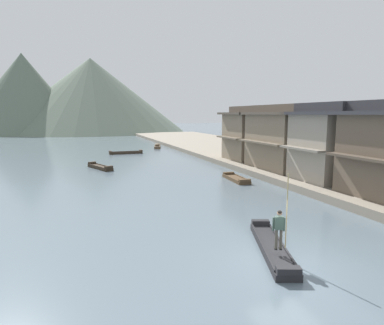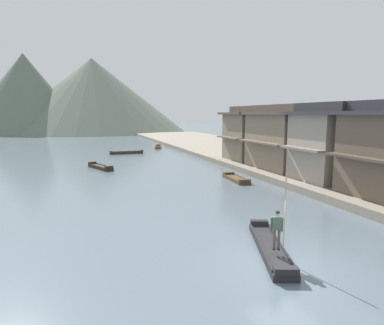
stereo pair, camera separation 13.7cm
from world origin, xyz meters
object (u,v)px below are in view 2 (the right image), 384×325
(boat_moored_nearest, at_px, (126,153))
(boat_moored_second, at_px, (158,146))
(boat_foreground_poled, at_px, (270,247))
(boat_moored_far, at_px, (236,179))
(house_waterfront_second, at_px, (327,143))
(house_waterfront_narrow, at_px, (253,134))
(boatman_person, at_px, (278,225))
(boat_moored_third, at_px, (100,167))
(house_waterfront_tall, at_px, (283,138))

(boat_moored_nearest, distance_m, boat_moored_second, 10.02)
(boat_foreground_poled, bearing_deg, boat_moored_far, 69.14)
(house_waterfront_second, xyz_separation_m, house_waterfront_narrow, (0.70, 13.03, -0.01))
(boat_moored_far, distance_m, house_waterfront_narrow, 10.96)
(boatman_person, bearing_deg, house_waterfront_second, 43.22)
(boat_moored_nearest, bearing_deg, boat_moored_third, -109.45)
(boat_moored_third, relative_size, house_waterfront_narrow, 0.66)
(boat_moored_second, bearing_deg, boatman_person, -97.36)
(boat_foreground_poled, height_order, boat_moored_third, boat_moored_third)
(boat_moored_nearest, bearing_deg, boat_foreground_poled, -88.64)
(house_waterfront_second, bearing_deg, boat_moored_third, 137.17)
(house_waterfront_second, bearing_deg, boat_moored_second, 98.56)
(boat_moored_second, relative_size, boat_moored_far, 1.40)
(boat_moored_far, relative_size, house_waterfront_second, 0.65)
(house_waterfront_narrow, bearing_deg, house_waterfront_second, -93.07)
(boat_moored_far, relative_size, house_waterfront_tall, 0.50)
(boat_moored_far, bearing_deg, house_waterfront_tall, 15.17)
(boat_foreground_poled, distance_m, boatman_person, 1.72)
(boat_moored_third, xyz_separation_m, boat_moored_far, (10.92, -10.56, -0.03))
(boat_moored_second, height_order, house_waterfront_second, house_waterfront_second)
(boat_foreground_poled, distance_m, house_waterfront_second, 15.06)
(boat_moored_third, xyz_separation_m, house_waterfront_second, (16.47, -15.27, 3.41))
(boat_moored_second, distance_m, boat_moored_third, 23.27)
(boatman_person, height_order, boat_moored_second, boatman_person)
(boatman_person, height_order, house_waterfront_tall, house_waterfront_tall)
(boat_foreground_poled, relative_size, boat_moored_nearest, 1.14)
(house_waterfront_tall, bearing_deg, boat_moored_far, -164.83)
(house_waterfront_tall, bearing_deg, boat_moored_second, 100.75)
(boat_moored_nearest, height_order, boat_moored_second, boat_moored_second)
(house_waterfront_second, bearing_deg, boat_moored_far, 139.69)
(boat_foreground_poled, distance_m, boat_moored_nearest, 37.83)
(boat_moored_far, bearing_deg, boat_foreground_poled, -110.86)
(house_waterfront_second, xyz_separation_m, house_waterfront_tall, (0.22, 6.27, -0.02))
(boat_moored_second, height_order, house_waterfront_tall, house_waterfront_tall)
(boat_foreground_poled, relative_size, house_waterfront_narrow, 0.82)
(house_waterfront_second, height_order, house_waterfront_tall, same)
(boat_moored_third, distance_m, boat_moored_far, 15.19)
(boatman_person, bearing_deg, boat_moored_second, 82.64)
(house_waterfront_narrow, bearing_deg, house_waterfront_tall, -94.09)
(house_waterfront_tall, xyz_separation_m, house_waterfront_narrow, (0.48, 6.77, 0.01))
(boatman_person, height_order, house_waterfront_second, house_waterfront_second)
(boat_moored_nearest, distance_m, house_waterfront_narrow, 19.98)
(boat_moored_nearest, relative_size, house_waterfront_second, 0.79)
(boat_moored_nearest, xyz_separation_m, house_waterfront_second, (11.92, -28.14, 3.42))
(boat_moored_second, relative_size, boat_moored_third, 1.27)
(boat_moored_second, xyz_separation_m, house_waterfront_narrow, (6.08, -22.69, 3.34))
(boat_moored_second, bearing_deg, house_waterfront_tall, -79.25)
(house_waterfront_narrow, bearing_deg, boat_foreground_poled, -117.31)
(boat_foreground_poled, height_order, boatman_person, boatman_person)
(boatman_person, height_order, boat_moored_nearest, boatman_person)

